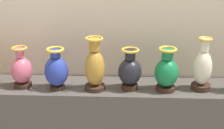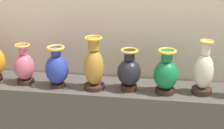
# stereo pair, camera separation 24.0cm
# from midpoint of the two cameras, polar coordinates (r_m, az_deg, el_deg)

# --- Properties ---
(back_wall) EXTENTS (4.84, 0.14, 2.68)m
(back_wall) POSITION_cam_midpoint_polar(r_m,az_deg,el_deg) (2.56, 3.90, 8.63)
(back_wall) COLOR beige
(back_wall) RESTS_ON ground_plane
(vase_rose) EXTENTS (0.16, 0.16, 0.32)m
(vase_rose) POSITION_cam_midpoint_polar(r_m,az_deg,el_deg) (2.53, -12.81, -0.44)
(vase_rose) COLOR #382319
(vase_rose) RESTS_ON display_shelf
(vase_cobalt) EXTENTS (0.17, 0.17, 0.32)m
(vase_cobalt) POSITION_cam_midpoint_polar(r_m,az_deg,el_deg) (2.42, -7.04, -0.71)
(vase_cobalt) COLOR #382319
(vase_cobalt) RESTS_ON display_shelf
(vase_ochre) EXTENTS (0.16, 0.16, 0.40)m
(vase_ochre) POSITION_cam_midpoint_polar(r_m,az_deg,el_deg) (2.35, -0.33, -0.44)
(vase_ochre) COLOR #382319
(vase_ochre) RESTS_ON display_shelf
(vase_onyx) EXTENTS (0.18, 0.18, 0.32)m
(vase_onyx) POSITION_cam_midpoint_polar(r_m,az_deg,el_deg) (2.35, 5.99, -1.33)
(vase_onyx) COLOR #382319
(vase_onyx) RESTS_ON display_shelf
(vase_emerald) EXTENTS (0.18, 0.18, 0.33)m
(vase_emerald) POSITION_cam_midpoint_polar(r_m,az_deg,el_deg) (2.35, 12.50, -1.70)
(vase_emerald) COLOR #382319
(vase_emerald) RESTS_ON display_shelf
(vase_ivory) EXTENTS (0.14, 0.14, 0.40)m
(vase_ivory) POSITION_cam_midpoint_polar(r_m,az_deg,el_deg) (2.40, 18.83, -1.32)
(vase_ivory) COLOR #382319
(vase_ivory) RESTS_ON display_shelf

